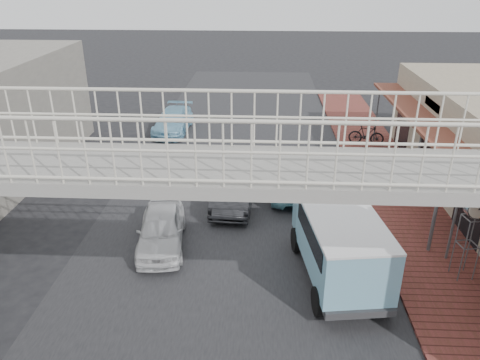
# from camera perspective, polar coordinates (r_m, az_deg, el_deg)

# --- Properties ---
(ground) EXTENTS (120.00, 120.00, 0.00)m
(ground) POSITION_cam_1_polar(r_m,az_deg,el_deg) (14.48, -1.78, -11.24)
(ground) COLOR black
(ground) RESTS_ON ground
(road_strip) EXTENTS (10.00, 60.00, 0.01)m
(road_strip) POSITION_cam_1_polar(r_m,az_deg,el_deg) (14.48, -1.78, -11.23)
(road_strip) COLOR black
(road_strip) RESTS_ON ground
(sidewalk) EXTENTS (3.00, 40.00, 0.10)m
(sidewalk) POSITION_cam_1_polar(r_m,az_deg,el_deg) (17.80, 20.50, -5.40)
(sidewalk) COLOR brown
(sidewalk) RESTS_ON ground
(footbridge) EXTENTS (16.40, 2.40, 6.34)m
(footbridge) POSITION_cam_1_polar(r_m,az_deg,el_deg) (9.40, -4.01, -9.71)
(footbridge) COLOR gray
(footbridge) RESTS_ON ground
(white_hatchback) EXTENTS (1.90, 3.80, 1.24)m
(white_hatchback) POSITION_cam_1_polar(r_m,az_deg,el_deg) (15.66, -9.58, -5.90)
(white_hatchback) COLOR silver
(white_hatchback) RESTS_ON ground
(dark_sedan) EXTENTS (1.70, 4.23, 1.37)m
(dark_sedan) POSITION_cam_1_polar(r_m,az_deg,el_deg) (18.16, -0.63, -0.86)
(dark_sedan) COLOR black
(dark_sedan) RESTS_ON ground
(angkot_curb) EXTENTS (2.60, 5.23, 1.42)m
(angkot_curb) POSITION_cam_1_polar(r_m,az_deg,el_deg) (19.57, 6.97, 0.99)
(angkot_curb) COLOR #6AABB8
(angkot_curb) RESTS_ON ground
(angkot_far) EXTENTS (1.92, 4.36, 1.25)m
(angkot_far) POSITION_cam_1_polar(r_m,az_deg,el_deg) (26.69, -8.14, 7.17)
(angkot_far) COLOR #73AAC7
(angkot_far) RESTS_ON ground
(angkot_van) EXTENTS (2.55, 4.66, 2.18)m
(angkot_van) POSITION_cam_1_polar(r_m,az_deg,el_deg) (13.75, 12.13, -7.08)
(angkot_van) COLOR black
(angkot_van) RESTS_ON ground
(motorcycle_near) EXTENTS (1.88, 1.19, 0.93)m
(motorcycle_near) POSITION_cam_1_polar(r_m,az_deg,el_deg) (21.31, 18.45, 1.43)
(motorcycle_near) COLOR black
(motorcycle_near) RESTS_ON sidewalk
(motorcycle_far) EXTENTS (1.85, 0.89, 1.07)m
(motorcycle_far) POSITION_cam_1_polar(r_m,az_deg,el_deg) (24.99, 15.14, 5.38)
(motorcycle_far) COLOR black
(motorcycle_far) RESTS_ON sidewalk
(street_clock) EXTENTS (0.67, 0.58, 2.61)m
(street_clock) POSITION_cam_1_polar(r_m,az_deg,el_deg) (14.60, 26.75, -3.42)
(street_clock) COLOR #59595B
(street_clock) RESTS_ON sidewalk
(arrow_sign) EXTENTS (2.07, 1.36, 3.45)m
(arrow_sign) POSITION_cam_1_polar(r_m,az_deg,el_deg) (15.43, 26.66, 0.59)
(arrow_sign) COLOR #59595B
(arrow_sign) RESTS_ON sidewalk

